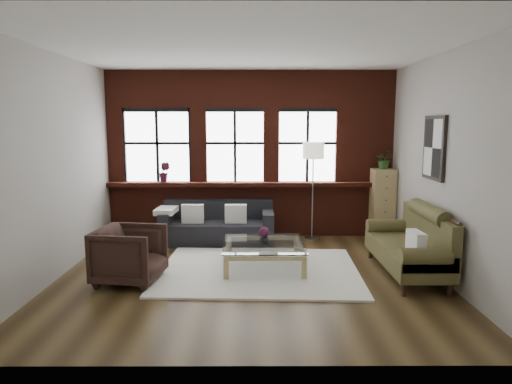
{
  "coord_description": "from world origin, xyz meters",
  "views": [
    {
      "loc": [
        0.08,
        -6.4,
        2.21
      ],
      "look_at": [
        0.1,
        0.6,
        1.15
      ],
      "focal_mm": 32.0,
      "sensor_mm": 36.0,
      "label": 1
    }
  ],
  "objects_px": {
    "dark_sofa": "(217,223)",
    "armchair": "(130,255)",
    "floor_lamp": "(313,187)",
    "drawer_chest": "(382,204)",
    "vase": "(264,239)",
    "vintage_settee": "(407,240)",
    "coffee_table": "(264,256)"
  },
  "relations": [
    {
      "from": "dark_sofa",
      "to": "armchair",
      "type": "bearing_deg",
      "value": -115.91
    },
    {
      "from": "coffee_table",
      "to": "drawer_chest",
      "type": "height_order",
      "value": "drawer_chest"
    },
    {
      "from": "armchair",
      "to": "drawer_chest",
      "type": "bearing_deg",
      "value": -52.03
    },
    {
      "from": "floor_lamp",
      "to": "vintage_settee",
      "type": "bearing_deg",
      "value": -62.21
    },
    {
      "from": "armchair",
      "to": "drawer_chest",
      "type": "distance_m",
      "value": 4.85
    },
    {
      "from": "dark_sofa",
      "to": "armchair",
      "type": "relative_size",
      "value": 2.39
    },
    {
      "from": "vintage_settee",
      "to": "drawer_chest",
      "type": "distance_m",
      "value": 2.15
    },
    {
      "from": "floor_lamp",
      "to": "armchair",
      "type": "bearing_deg",
      "value": -139.56
    },
    {
      "from": "dark_sofa",
      "to": "armchair",
      "type": "distance_m",
      "value": 2.4
    },
    {
      "from": "armchair",
      "to": "vase",
      "type": "bearing_deg",
      "value": -64.6
    },
    {
      "from": "vase",
      "to": "floor_lamp",
      "type": "bearing_deg",
      "value": 62.18
    },
    {
      "from": "vintage_settee",
      "to": "floor_lamp",
      "type": "relative_size",
      "value": 0.97
    },
    {
      "from": "floor_lamp",
      "to": "dark_sofa",
      "type": "bearing_deg",
      "value": -171.47
    },
    {
      "from": "floor_lamp",
      "to": "drawer_chest",
      "type": "bearing_deg",
      "value": 0.57
    },
    {
      "from": "armchair",
      "to": "floor_lamp",
      "type": "height_order",
      "value": "floor_lamp"
    },
    {
      "from": "vintage_settee",
      "to": "drawer_chest",
      "type": "bearing_deg",
      "value": 83.92
    },
    {
      "from": "drawer_chest",
      "to": "vase",
      "type": "bearing_deg",
      "value": -141.43
    },
    {
      "from": "vintage_settee",
      "to": "armchair",
      "type": "height_order",
      "value": "vintage_settee"
    },
    {
      "from": "drawer_chest",
      "to": "floor_lamp",
      "type": "xyz_separation_m",
      "value": [
        -1.34,
        -0.01,
        0.33
      ]
    },
    {
      "from": "dark_sofa",
      "to": "vase",
      "type": "distance_m",
      "value": 1.77
    },
    {
      "from": "vintage_settee",
      "to": "coffee_table",
      "type": "relative_size",
      "value": 1.59
    },
    {
      "from": "coffee_table",
      "to": "floor_lamp",
      "type": "relative_size",
      "value": 0.61
    },
    {
      "from": "vase",
      "to": "floor_lamp",
      "type": "height_order",
      "value": "floor_lamp"
    },
    {
      "from": "coffee_table",
      "to": "vase",
      "type": "bearing_deg",
      "value": 0.0
    },
    {
      "from": "vintage_settee",
      "to": "armchair",
      "type": "distance_m",
      "value": 3.97
    },
    {
      "from": "coffee_table",
      "to": "drawer_chest",
      "type": "distance_m",
      "value": 2.99
    },
    {
      "from": "dark_sofa",
      "to": "coffee_table",
      "type": "xyz_separation_m",
      "value": [
        0.83,
        -1.56,
        -0.18
      ]
    },
    {
      "from": "armchair",
      "to": "vase",
      "type": "height_order",
      "value": "armchair"
    },
    {
      "from": "armchair",
      "to": "floor_lamp",
      "type": "distance_m",
      "value": 3.79
    },
    {
      "from": "vintage_settee",
      "to": "floor_lamp",
      "type": "xyz_separation_m",
      "value": [
        -1.12,
        2.12,
        0.48
      ]
    },
    {
      "from": "armchair",
      "to": "drawer_chest",
      "type": "relative_size",
      "value": 0.64
    },
    {
      "from": "dark_sofa",
      "to": "armchair",
      "type": "height_order",
      "value": "armchair"
    }
  ]
}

